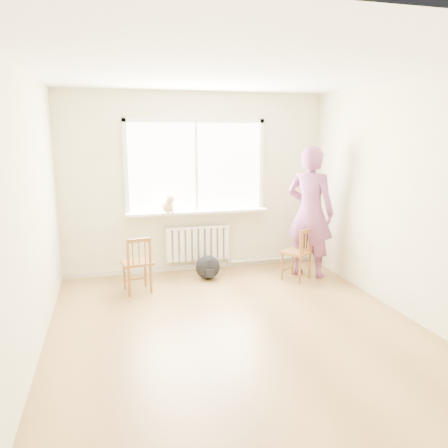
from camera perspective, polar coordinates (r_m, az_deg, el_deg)
floor at (r=4.90m, az=1.73°, el=-13.47°), size 4.50×4.50×0.00m
ceiling at (r=4.48m, az=1.95°, el=19.59°), size 4.50×4.50×0.00m
back_wall at (r=6.67m, az=-3.72°, el=5.32°), size 4.00×0.01×2.70m
window at (r=6.61m, az=-3.71°, el=7.99°), size 2.12×0.05×1.42m
windowsill at (r=6.62m, az=-3.49°, el=1.60°), size 2.15×0.22×0.04m
radiator at (r=6.74m, az=-3.47°, el=-2.48°), size 1.00×0.12×0.55m
heating_pipe at (r=7.20m, az=6.35°, el=-4.57°), size 1.40×0.04×0.04m
baseboard at (r=6.92m, az=-3.55°, el=-5.54°), size 4.00×0.03×0.08m
chair_left at (r=5.91m, az=-11.21°, el=-5.23°), size 0.44×0.42×0.77m
chair_right at (r=6.40m, az=9.76°, el=-3.86°), size 0.52×0.52×0.77m
person at (r=6.50m, az=11.18°, el=1.51°), size 0.82×0.82×1.92m
cat at (r=6.44m, az=-7.33°, el=2.55°), size 0.25×0.46×0.31m
backpack at (r=6.40m, az=-2.12°, el=-5.67°), size 0.41×0.35×0.36m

